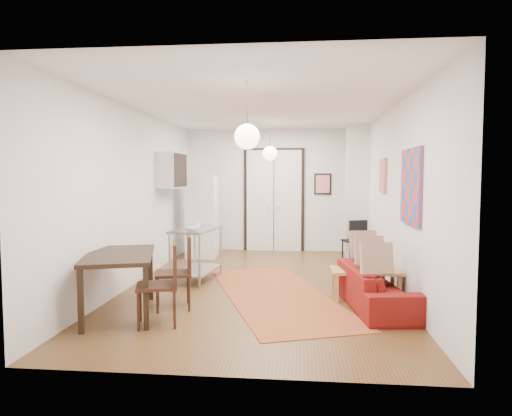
# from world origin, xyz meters

# --- Properties ---
(floor) EXTENTS (7.00, 7.00, 0.00)m
(floor) POSITION_xyz_m (0.00, 0.00, 0.00)
(floor) COLOR brown
(floor) RESTS_ON ground
(ceiling) EXTENTS (4.20, 7.00, 0.02)m
(ceiling) POSITION_xyz_m (0.00, 0.00, 2.90)
(ceiling) COLOR white
(ceiling) RESTS_ON wall_back
(wall_back) EXTENTS (4.20, 0.02, 2.90)m
(wall_back) POSITION_xyz_m (0.00, 3.50, 1.45)
(wall_back) COLOR white
(wall_back) RESTS_ON floor
(wall_front) EXTENTS (4.20, 0.02, 2.90)m
(wall_front) POSITION_xyz_m (0.00, -3.50, 1.45)
(wall_front) COLOR white
(wall_front) RESTS_ON floor
(wall_left) EXTENTS (0.02, 7.00, 2.90)m
(wall_left) POSITION_xyz_m (-2.10, 0.00, 1.45)
(wall_left) COLOR white
(wall_left) RESTS_ON floor
(wall_right) EXTENTS (0.02, 7.00, 2.90)m
(wall_right) POSITION_xyz_m (2.10, 0.00, 1.45)
(wall_right) COLOR white
(wall_right) RESTS_ON floor
(double_doors) EXTENTS (1.44, 0.06, 2.50)m
(double_doors) POSITION_xyz_m (0.00, 3.46, 1.20)
(double_doors) COLOR white
(double_doors) RESTS_ON wall_back
(stub_partition) EXTENTS (0.50, 0.10, 2.90)m
(stub_partition) POSITION_xyz_m (1.85, 2.55, 1.45)
(stub_partition) COLOR white
(stub_partition) RESTS_ON floor
(wall_cabinet) EXTENTS (0.35, 1.00, 0.70)m
(wall_cabinet) POSITION_xyz_m (-1.92, 1.50, 1.90)
(wall_cabinet) COLOR silver
(wall_cabinet) RESTS_ON wall_left
(painting_popart) EXTENTS (0.05, 1.00, 1.00)m
(painting_popart) POSITION_xyz_m (2.08, -1.25, 1.65)
(painting_popart) COLOR red
(painting_popart) RESTS_ON wall_right
(painting_abstract) EXTENTS (0.05, 0.50, 0.60)m
(painting_abstract) POSITION_xyz_m (2.08, 0.80, 1.80)
(painting_abstract) COLOR beige
(painting_abstract) RESTS_ON wall_right
(poster_back) EXTENTS (0.40, 0.03, 0.50)m
(poster_back) POSITION_xyz_m (1.15, 3.47, 1.60)
(poster_back) COLOR red
(poster_back) RESTS_ON wall_back
(print_left) EXTENTS (0.03, 0.44, 0.54)m
(print_left) POSITION_xyz_m (-2.07, 2.00, 1.95)
(print_left) COLOR olive
(print_left) RESTS_ON wall_left
(pendant_back) EXTENTS (0.30, 0.30, 0.80)m
(pendant_back) POSITION_xyz_m (0.00, 2.00, 2.25)
(pendant_back) COLOR silver
(pendant_back) RESTS_ON ceiling
(pendant_front) EXTENTS (0.30, 0.30, 0.80)m
(pendant_front) POSITION_xyz_m (0.00, -2.00, 2.25)
(pendant_front) COLOR silver
(pendant_front) RESTS_ON ceiling
(kilim_rug) EXTENTS (2.59, 4.05, 0.01)m
(kilim_rug) POSITION_xyz_m (0.27, -0.64, 0.00)
(kilim_rug) COLOR #BA602E
(kilim_rug) RESTS_ON floor
(sofa) EXTENTS (1.01, 2.00, 0.56)m
(sofa) POSITION_xyz_m (1.67, -1.12, 0.28)
(sofa) COLOR maroon
(sofa) RESTS_ON floor
(coffee_table) EXTENTS (1.00, 0.57, 0.44)m
(coffee_table) POSITION_xyz_m (1.58, -0.74, 0.38)
(coffee_table) COLOR tan
(coffee_table) RESTS_ON floor
(potted_plant) EXTENTS (0.34, 0.39, 0.42)m
(potted_plant) POSITION_xyz_m (1.68, -0.74, 0.65)
(potted_plant) COLOR #376C30
(potted_plant) RESTS_ON coffee_table
(kitchen_counter) EXTENTS (0.74, 1.24, 0.90)m
(kitchen_counter) POSITION_xyz_m (-1.13, 0.19, 0.58)
(kitchen_counter) COLOR #ABAFB0
(kitchen_counter) RESTS_ON floor
(bowl) EXTENTS (0.25, 0.25, 0.05)m
(bowl) POSITION_xyz_m (-1.13, -0.11, 0.93)
(bowl) COLOR silver
(bowl) RESTS_ON kitchen_counter
(soap_bottle) EXTENTS (0.10, 0.10, 0.19)m
(soap_bottle) POSITION_xyz_m (-1.18, 0.44, 0.99)
(soap_bottle) COLOR #5186B0
(soap_bottle) RESTS_ON kitchen_counter
(fridge) EXTENTS (0.65, 0.65, 1.80)m
(fridge) POSITION_xyz_m (-1.52, 2.42, 0.90)
(fridge) COLOR white
(fridge) RESTS_ON floor
(dining_table) EXTENTS (1.19, 1.61, 0.80)m
(dining_table) POSITION_xyz_m (-1.67, -1.81, 0.71)
(dining_table) COLOR black
(dining_table) RESTS_ON floor
(dining_chair_near) EXTENTS (0.58, 0.72, 0.99)m
(dining_chair_near) POSITION_xyz_m (-1.07, -1.36, 0.57)
(dining_chair_near) COLOR #371C11
(dining_chair_near) RESTS_ON floor
(dining_chair_far) EXTENTS (0.58, 0.72, 0.99)m
(dining_chair_far) POSITION_xyz_m (-1.07, -2.06, 0.57)
(dining_chair_far) COLOR #371C11
(dining_chair_far) RESTS_ON floor
(black_side_chair) EXTENTS (0.52, 0.53, 0.88)m
(black_side_chair) POSITION_xyz_m (1.75, 2.32, 0.52)
(black_side_chair) COLOR black
(black_side_chair) RESTS_ON floor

